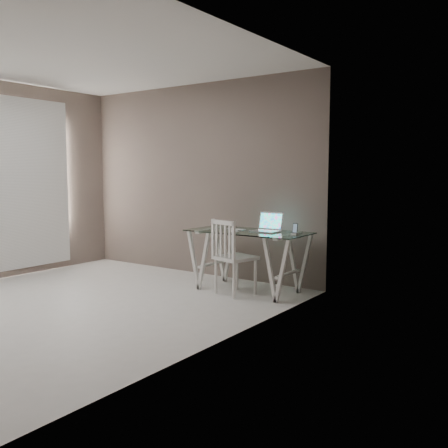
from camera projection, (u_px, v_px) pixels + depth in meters
The scene contains 7 objects.
room at pixel (63, 148), 5.32m from camera, with size 4.50×4.52×2.71m.
desk at pixel (248, 260), 6.12m from camera, with size 1.50×0.70×0.75m.
chair at pixel (231, 254), 5.91m from camera, with size 0.51×0.51×0.91m.
laptop at pixel (268, 227), 6.06m from camera, with size 0.33×0.28×0.23m.
keyboard at pixel (236, 229), 6.22m from camera, with size 0.25×0.11×0.01m, color silver.
mouse at pixel (234, 231), 5.91m from camera, with size 0.12×0.07×0.04m, color white.
phone_dock at pixel (295, 231), 5.75m from camera, with size 0.07×0.07×0.13m.
Camera 1 is at (4.44, -3.38, 1.46)m, focal length 40.00 mm.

